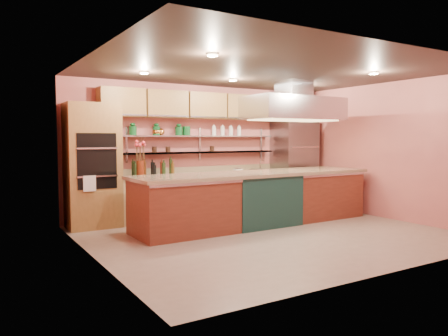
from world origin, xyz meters
TOP-DOWN VIEW (x-y plane):
  - floor at (0.00, 0.00)m, footprint 6.00×5.00m
  - ceiling at (0.00, 0.00)m, footprint 6.00×5.00m
  - wall_back at (0.00, 2.50)m, footprint 6.00×0.04m
  - wall_front at (0.00, -2.50)m, footprint 6.00×0.04m
  - wall_left at (-3.00, 0.00)m, footprint 0.04×5.00m
  - wall_right at (3.00, 0.00)m, footprint 0.04×5.00m
  - oven_stack at (-2.45, 2.18)m, footprint 0.95×0.64m
  - refrigerator at (2.35, 2.14)m, footprint 0.95×0.72m
  - back_counter at (-0.05, 2.20)m, footprint 3.84×0.64m
  - wall_shelf_lower at (-0.05, 2.37)m, footprint 3.60×0.26m
  - wall_shelf_upper at (-0.05, 2.37)m, footprint 3.60×0.26m
  - upper_cabinets at (0.00, 2.32)m, footprint 4.60×0.36m
  - range_hood at (1.21, 0.84)m, footprint 2.00×1.00m
  - ceiling_downlights at (0.00, 0.20)m, footprint 4.00×2.80m
  - island at (0.31, 0.84)m, footprint 4.86×1.14m
  - flower_vase at (-1.53, 2.15)m, footprint 0.20×0.20m
  - oil_bottle_cluster at (-1.26, 2.15)m, footprint 0.95×0.58m
  - kitchen_scale at (0.74, 2.15)m, footprint 0.16×0.12m
  - bar_faucet at (1.42, 2.25)m, footprint 0.04×0.04m
  - copper_kettle at (-1.02, 2.37)m, footprint 0.23×0.23m
  - green_canister at (-0.42, 2.37)m, footprint 0.19×0.19m

SIDE VIEW (x-z plane):
  - floor at x=0.00m, z-range -0.02..0.00m
  - back_counter at x=-0.05m, z-range 0.00..0.93m
  - island at x=0.31m, z-range 0.00..1.01m
  - kitchen_scale at x=0.74m, z-range 0.93..1.02m
  - bar_faucet at x=1.42m, z-range 0.93..1.14m
  - refrigerator at x=2.35m, z-range 0.00..2.10m
  - flower_vase at x=-1.53m, z-range 0.93..1.22m
  - oil_bottle_cluster at x=-1.26m, z-range 0.93..1.23m
  - oven_stack at x=-2.45m, z-range 0.00..2.30m
  - wall_shelf_lower at x=-0.05m, z-range 1.34..1.36m
  - wall_back at x=0.00m, z-range 0.00..2.80m
  - wall_front at x=0.00m, z-range 0.00..2.80m
  - wall_left at x=-3.00m, z-range 0.00..2.80m
  - wall_right at x=3.00m, z-range 0.00..2.80m
  - wall_shelf_upper at x=-0.05m, z-range 1.69..1.71m
  - copper_kettle at x=-1.02m, z-range 1.71..1.86m
  - green_canister at x=-0.42m, z-range 1.71..1.90m
  - range_hood at x=1.21m, z-range 2.02..2.48m
  - upper_cabinets at x=0.00m, z-range 2.08..2.62m
  - ceiling_downlights at x=0.00m, z-range 2.76..2.78m
  - ceiling at x=0.00m, z-range 2.79..2.81m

